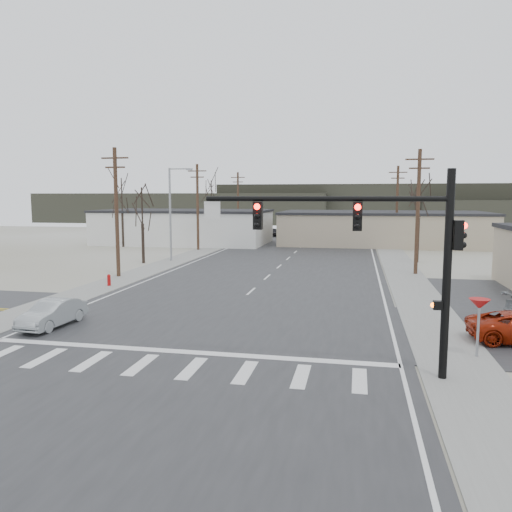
{
  "coord_description": "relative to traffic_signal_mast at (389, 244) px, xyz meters",
  "views": [
    {
      "loc": [
        6.81,
        -23.74,
        6.28
      ],
      "look_at": [
        0.66,
        6.4,
        2.6
      ],
      "focal_mm": 35.0,
      "sensor_mm": 36.0,
      "label": 1
    }
  ],
  "objects": [
    {
      "name": "yield_sign",
      "position": [
        3.61,
        2.7,
        -2.61
      ],
      "size": [
        0.8,
        0.8,
        2.35
      ],
      "color": "gray",
      "rests_on": "ground"
    },
    {
      "name": "upole_right_a",
      "position": [
        3.61,
        24.2,
        0.55
      ],
      "size": [
        2.2,
        0.3,
        10.0
      ],
      "color": "#4B3222",
      "rests_on": "ground"
    },
    {
      "name": "tree_left_mid",
      "position": [
        -29.89,
        40.2,
        1.61
      ],
      "size": [
        3.96,
        3.96,
        8.82
      ],
      "color": "black",
      "rests_on": "ground"
    },
    {
      "name": "sidewalk_left",
      "position": [
        -18.49,
        26.2,
        -4.64
      ],
      "size": [
        3.0,
        90.0,
        0.06
      ],
      "primitive_type": "cube",
      "color": "gray",
      "rests_on": "ground"
    },
    {
      "name": "fire_hydrant",
      "position": [
        -18.09,
        14.2,
        -4.22
      ],
      "size": [
        0.24,
        0.24,
        0.87
      ],
      "color": "#A50C0C",
      "rests_on": "ground"
    },
    {
      "name": "building_left_far",
      "position": [
        -23.89,
        46.2,
        -2.42
      ],
      "size": [
        22.3,
        12.3,
        4.5
      ],
      "color": "silver",
      "rests_on": "ground"
    },
    {
      "name": "tree_right_mid",
      "position": [
        4.61,
        32.2,
        1.26
      ],
      "size": [
        3.74,
        3.74,
        8.33
      ],
      "color": "black",
      "rests_on": "ground"
    },
    {
      "name": "ground",
      "position": [
        -7.89,
        6.2,
        -4.67
      ],
      "size": [
        140.0,
        140.0,
        0.0
      ],
      "primitive_type": "plane",
      "color": "beige",
      "rests_on": "ground"
    },
    {
      "name": "tree_right_far",
      "position": [
        7.11,
        58.2,
        0.91
      ],
      "size": [
        3.52,
        3.52,
        7.84
      ],
      "color": "black",
      "rests_on": "ground"
    },
    {
      "name": "hill_center",
      "position": [
        7.11,
        102.2,
        -0.17
      ],
      "size": [
        80.0,
        18.0,
        9.0
      ],
      "primitive_type": "cube",
      "color": "#333026",
      "rests_on": "ground"
    },
    {
      "name": "cross_road",
      "position": [
        -7.89,
        6.2,
        -4.65
      ],
      "size": [
        90.0,
        10.0,
        0.04
      ],
      "primitive_type": "cube",
      "color": "#27272A",
      "rests_on": "ground"
    },
    {
      "name": "upole_left_b",
      "position": [
        -19.39,
        18.2,
        0.55
      ],
      "size": [
        2.2,
        0.3,
        10.0
      ],
      "color": "#4B3222",
      "rests_on": "ground"
    },
    {
      "name": "traffic_signal_mast",
      "position": [
        0.0,
        0.0,
        0.0
      ],
      "size": [
        8.95,
        0.43,
        7.2
      ],
      "color": "black",
      "rests_on": "ground"
    },
    {
      "name": "building_right_far",
      "position": [
        2.11,
        50.2,
        -2.52
      ],
      "size": [
        26.3,
        14.3,
        4.3
      ],
      "color": "tan",
      "rests_on": "ground"
    },
    {
      "name": "sedan_crossing",
      "position": [
        -15.39,
        3.53,
        -3.99
      ],
      "size": [
        1.58,
        3.97,
        1.28
      ],
      "primitive_type": "imported",
      "rotation": [
        0.0,
        0.0,
        -0.06
      ],
      "color": "#92999C",
      "rests_on": "main_road"
    },
    {
      "name": "streetlight_main",
      "position": [
        -18.69,
        28.2,
        0.41
      ],
      "size": [
        2.4,
        0.25,
        9.0
      ],
      "color": "gray",
      "rests_on": "ground"
    },
    {
      "name": "tree_left_near",
      "position": [
        -20.89,
        26.2,
        0.55
      ],
      "size": [
        3.3,
        3.3,
        7.35
      ],
      "color": "black",
      "rests_on": "ground"
    },
    {
      "name": "car_far_a",
      "position": [
        -7.65,
        49.32,
        -3.81
      ],
      "size": [
        4.1,
        6.11,
        1.64
      ],
      "primitive_type": "imported",
      "rotation": [
        0.0,
        0.0,
        2.79
      ],
      "color": "black",
      "rests_on": "main_road"
    },
    {
      "name": "tree_left_far",
      "position": [
        -21.89,
        52.2,
        1.61
      ],
      "size": [
        3.96,
        3.96,
        8.82
      ],
      "color": "black",
      "rests_on": "ground"
    },
    {
      "name": "sidewalk_right",
      "position": [
        2.71,
        26.2,
        -4.64
      ],
      "size": [
        3.0,
        90.0,
        0.06
      ],
      "primitive_type": "cube",
      "color": "gray",
      "rests_on": "ground"
    },
    {
      "name": "main_road",
      "position": [
        -7.89,
        21.2,
        -4.65
      ],
      "size": [
        18.0,
        110.0,
        0.05
      ],
      "primitive_type": "cube",
      "color": "#27272A",
      "rests_on": "ground"
    },
    {
      "name": "upole_left_d",
      "position": [
        -19.39,
        58.2,
        0.55
      ],
      "size": [
        2.2,
        0.3,
        10.0
      ],
      "color": "#4B3222",
      "rests_on": "ground"
    },
    {
      "name": "car_far_b",
      "position": [
        -14.03,
        60.18,
        -4.0
      ],
      "size": [
        2.86,
        3.96,
        1.25
      ],
      "primitive_type": "imported",
      "rotation": [
        0.0,
        0.0,
        0.42
      ],
      "color": "black",
      "rests_on": "main_road"
    },
    {
      "name": "hill_left",
      "position": [
        -42.89,
        98.2,
        -1.17
      ],
      "size": [
        70.0,
        18.0,
        7.0
      ],
      "primitive_type": "cube",
      "color": "#333026",
      "rests_on": "ground"
    },
    {
      "name": "upole_left_c",
      "position": [
        -19.39,
        38.2,
        0.55
      ],
      "size": [
        2.2,
        0.3,
        10.0
      ],
      "color": "#4B3222",
      "rests_on": "ground"
    },
    {
      "name": "upole_right_b",
      "position": [
        3.61,
        46.2,
        0.55
      ],
      "size": [
        2.2,
        0.3,
        10.0
      ],
      "color": "#4B3222",
      "rests_on": "ground"
    }
  ]
}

